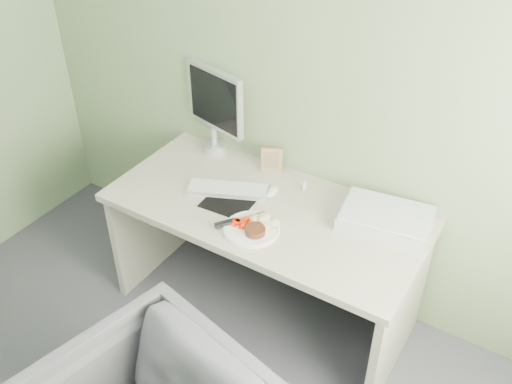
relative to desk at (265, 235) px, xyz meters
The scene contains 14 objects.
wall_back 0.89m from the desk, 90.00° to the left, with size 3.50×3.50×0.00m, color #68815B.
desk is the anchor object (origin of this frame).
plate 0.27m from the desk, 78.70° to the right, with size 0.27×0.27×0.01m, color white.
steak 0.31m from the desk, 71.29° to the right, with size 0.10×0.10×0.03m, color black.
potato_pile 0.27m from the desk, 61.42° to the right, with size 0.11×0.08×0.06m, color #A68451.
carrot_heap 0.29m from the desk, 93.31° to the right, with size 0.07×0.06×0.05m, color red.
steak_knife 0.30m from the desk, 105.83° to the right, with size 0.17×0.23×0.02m.
mousepad 0.26m from the desk, 160.40° to the right, with size 0.24×0.21×0.00m, color black.
keyboard 0.30m from the desk, behind, with size 0.41×0.12×0.02m, color white.
computer_mouse 0.23m from the desk, 103.12° to the left, with size 0.05×0.10×0.03m, color white.
photo_frame 0.42m from the desk, 115.15° to the left, with size 0.11×0.01×0.14m, color olive.
eyedrop_bottle 0.33m from the desk, 67.50° to the left, with size 0.02×0.02×0.06m.
scanner 0.63m from the desk, 18.62° to the left, with size 0.43×0.29×0.07m, color #B4B6BB.
monitor 0.76m from the desk, 148.83° to the left, with size 0.41×0.16×0.50m.
Camera 1 is at (1.15, -0.31, 2.47)m, focal length 40.00 mm.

